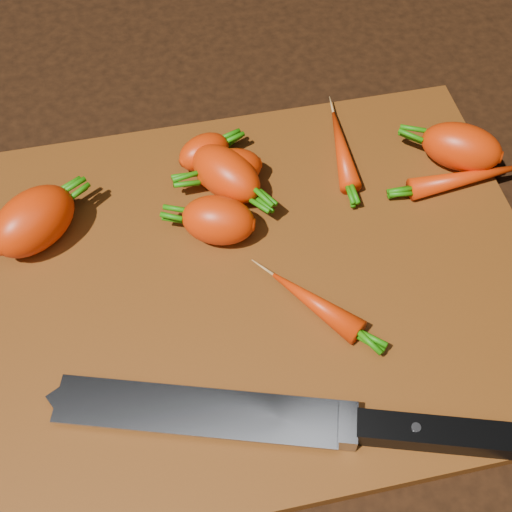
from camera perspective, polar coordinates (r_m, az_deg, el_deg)
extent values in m
cube|color=black|center=(0.64, 0.19, -2.50)|extent=(2.00, 2.00, 0.01)
cube|color=brown|center=(0.63, 0.19, -1.97)|extent=(0.50, 0.40, 0.01)
ellipsoid|color=red|center=(0.66, -17.39, 2.68)|extent=(0.10, 0.09, 0.05)
ellipsoid|color=red|center=(0.64, -3.03, 2.87)|extent=(0.08, 0.07, 0.04)
ellipsoid|color=red|center=(0.67, -2.41, 6.60)|extent=(0.08, 0.09, 0.05)
ellipsoid|color=red|center=(0.68, -2.16, 6.91)|extent=(0.07, 0.04, 0.04)
ellipsoid|color=red|center=(0.70, -4.17, 8.30)|extent=(0.06, 0.05, 0.03)
ellipsoid|color=red|center=(0.72, 16.12, 8.37)|extent=(0.09, 0.08, 0.05)
ellipsoid|color=red|center=(0.71, 6.87, 8.52)|extent=(0.03, 0.10, 0.02)
ellipsoid|color=red|center=(0.71, 16.72, 6.05)|extent=(0.12, 0.03, 0.02)
ellipsoid|color=red|center=(0.60, 4.75, -3.78)|extent=(0.07, 0.08, 0.02)
cube|color=gray|center=(0.58, -15.66, -10.89)|extent=(0.22, 0.10, 0.00)
cube|color=gray|center=(0.56, -4.15, -12.35)|extent=(0.02, 0.04, 0.02)
cube|color=black|center=(0.56, 3.05, -13.01)|extent=(0.13, 0.06, 0.02)
cylinder|color=#B2B2B7|center=(0.55, 1.09, -12.50)|extent=(0.01, 0.01, 0.00)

